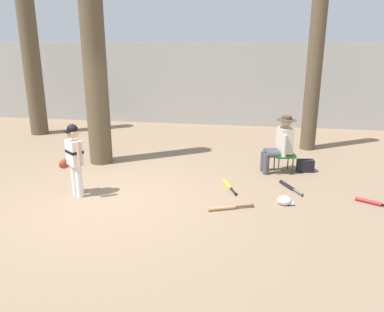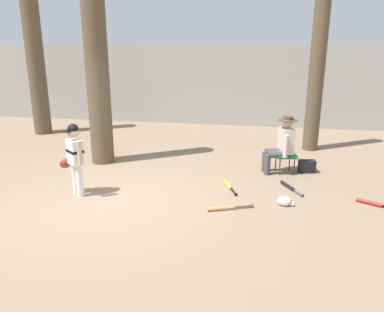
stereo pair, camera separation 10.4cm
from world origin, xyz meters
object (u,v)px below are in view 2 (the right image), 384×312
Objects in this scene: batting_helmet_white at (284,201)px; seated_spectator at (282,143)px; bat_wood_tan at (225,208)px; tree_behind_spectator at (317,73)px; tree_far_left at (35,58)px; bat_red_barrel at (373,203)px; folding_stool at (285,156)px; tree_near_player at (97,73)px; handbag_beside_stool at (307,166)px; bat_black_composite at (289,187)px; young_ballplayer at (75,155)px; bat_yellow_trainer at (229,186)px.

seated_spectator is at bearing 90.70° from batting_helmet_white.
seated_spectator is at bearing 65.18° from bat_wood_tan.
tree_behind_spectator is 7.67m from tree_far_left.
bat_red_barrel is at bearing -43.71° from seated_spectator.
tree_behind_spectator reaches higher than bat_wood_tan.
seated_spectator is at bearing -165.50° from folding_stool.
folding_stool is 1.73× the size of batting_helmet_white.
tree_near_player is 5.97m from bat_red_barrel.
handbag_beside_stool is at bearing -16.96° from tree_far_left.
bat_black_composite is at bearing -25.13° from tree_far_left.
seated_spectator is (-0.82, -1.98, -1.26)m from tree_behind_spectator.
batting_helmet_white is at bearing -30.58° from tree_far_left.
folding_stool reaches higher than handbag_beside_stool.
tree_near_player is 2.32m from young_ballplayer.
folding_stool is 1.43× the size of handbag_beside_stool.
tree_behind_spectator is 2.59m from folding_stool.
seated_spectator is at bearing -19.19° from tree_far_left.
young_ballplayer reaches higher than bat_red_barrel.
bat_yellow_trainer is at bearing -142.68° from handbag_beside_stool.
tree_behind_spectator is at bearing 82.07° from handbag_beside_stool.
bat_wood_tan is (5.89, -4.44, -2.14)m from tree_far_left.
bat_yellow_trainer is at bearing 147.79° from batting_helmet_white.
tree_behind_spectator is 3.94m from bat_red_barrel.
handbag_beside_stool is 0.46× the size of bat_wood_tan.
tree_behind_spectator is 2.49m from seated_spectator.
handbag_beside_stool is 0.52× the size of bat_red_barrel.
bat_black_composite is at bearing 7.63° from bat_yellow_trainer.
young_ballplayer is at bearing -165.40° from bat_black_composite.
bat_yellow_trainer is (2.98, -1.09, -1.97)m from tree_near_player.
folding_stool is at bearing -0.34° from tree_near_player.
folding_stool is 0.41× the size of seated_spectator.
handbag_beside_stool is 1.11m from bat_black_composite.
tree_near_player is at bearing 144.97° from bat_wood_tan.
bat_red_barrel is at bearing -8.72° from bat_yellow_trainer.
seated_spectator is (-0.10, -0.02, 0.28)m from folding_stool.
bat_yellow_trainer is (-0.98, -1.04, -0.61)m from seated_spectator.
young_ballplayer is 5.18m from bat_red_barrel.
batting_helmet_white reaches higher than bat_wood_tan.
tree_near_player is 3.72× the size of young_ballplayer.
tree_far_left reaches higher than tree_behind_spectator.
seated_spectator reaches higher than folding_stool.
bat_yellow_trainer is (-1.07, -1.07, -0.33)m from folding_stool.
tree_far_left reaches higher than tree_near_player.
seated_spectator is at bearing 99.10° from bat_black_composite.
tree_far_left is at bearing 127.05° from young_ballplayer.
batting_helmet_white is (-0.07, -1.70, -0.29)m from folding_stool.
tree_near_player is at bearing 179.66° from folding_stool.
tree_behind_spectator is 6.46× the size of bat_black_composite.
young_ballplayer is at bearing -139.03° from tree_behind_spectator.
tree_behind_spectator is at bearing 40.97° from young_ballplayer.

